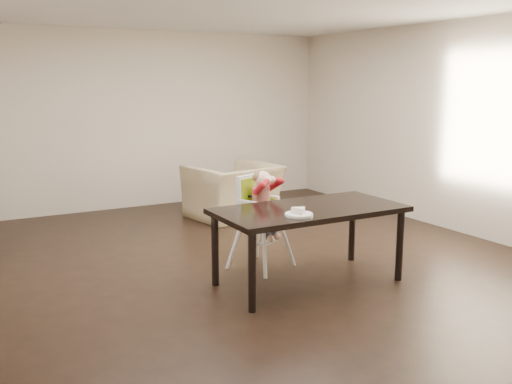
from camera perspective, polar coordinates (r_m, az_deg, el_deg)
ground at (r=6.10m, az=-0.02°, el=-7.42°), size 7.00×7.00×0.00m
room_walls at (r=5.79m, az=-0.02°, el=10.30°), size 6.02×7.02×2.71m
dining_table at (r=5.45m, az=5.34°, el=-2.35°), size 1.80×0.90×0.75m
high_chair at (r=5.90m, az=0.33°, el=-0.76°), size 0.56×0.56×1.03m
plate at (r=5.08m, az=4.32°, el=-2.11°), size 0.32×0.32×0.07m
armchair at (r=8.16m, az=-2.30°, el=0.97°), size 1.30×0.98×1.02m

